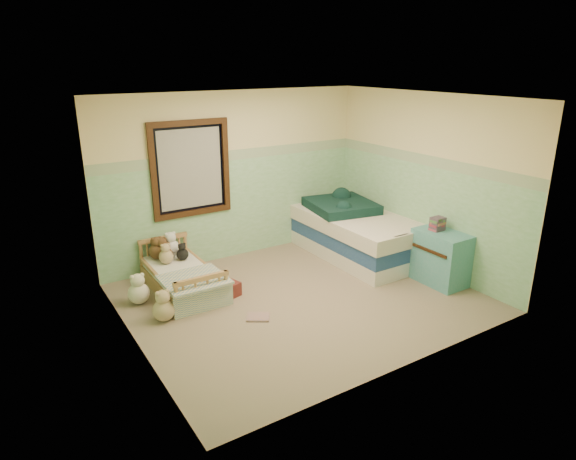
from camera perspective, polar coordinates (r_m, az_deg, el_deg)
floor at (r=6.47m, az=1.51°, el=-7.86°), size 4.20×3.60×0.02m
ceiling at (r=5.78m, az=1.74°, el=15.01°), size 4.20×3.60×0.02m
wall_back at (r=7.51m, az=-6.12°, el=6.13°), size 4.20×0.04×2.50m
wall_front at (r=4.70m, az=13.98°, el=-2.31°), size 4.20×0.04×2.50m
wall_left at (r=5.18m, az=-18.03°, el=-0.68°), size 0.04×3.60×2.50m
wall_right at (r=7.35m, az=15.39°, el=5.26°), size 0.04×3.60×2.50m
wainscot_mint at (r=7.63m, az=-5.93°, el=2.45°), size 4.20×0.01×1.50m
border_strip at (r=7.43m, az=-6.15°, el=8.55°), size 4.20×0.01×0.15m
window_frame at (r=7.16m, az=-11.07°, el=6.88°), size 1.16×0.06×1.36m
window_blinds at (r=7.17m, az=-11.10°, el=6.89°), size 0.92×0.01×1.12m
toddler_bed_frame at (r=6.79m, az=-12.01°, el=-6.00°), size 0.71×1.41×0.18m
toddler_mattress at (r=6.72m, az=-12.10°, el=-4.84°), size 0.65×1.35×0.12m
patchwork_quilt at (r=6.32m, az=-10.72°, el=-5.61°), size 0.77×0.71×0.03m
plush_bed_brown at (r=7.06m, az=-14.78°, el=-2.40°), size 0.22×0.22×0.22m
plush_bed_white at (r=7.11m, az=-13.26°, el=-2.02°), size 0.24×0.24×0.24m
plush_bed_tan at (r=6.88m, az=-13.80°, el=-3.00°), size 0.19×0.19×0.19m
plush_bed_dark at (r=6.95m, az=-12.01°, el=-2.74°), size 0.16×0.16×0.16m
plush_floor_cream at (r=6.54m, az=-16.74°, el=-6.98°), size 0.27×0.27×0.27m
plush_floor_tan at (r=6.06m, az=-14.06°, el=-8.92°), size 0.26×0.26×0.26m
twin_bed_frame at (r=7.87m, az=7.59°, el=-2.00°), size 1.10×2.20×0.22m
twin_boxspring at (r=7.80m, az=7.66°, el=-0.49°), size 1.10×2.20×0.22m
twin_mattress at (r=7.73m, az=7.73°, el=1.04°), size 1.14×2.24×0.22m
teal_blanket at (r=7.87m, az=6.12°, el=2.80°), size 1.09×1.14×0.14m
dresser at (r=7.06m, az=17.07°, el=-3.04°), size 0.45×0.73×0.73m
book_stack at (r=6.97m, az=16.78°, el=0.69°), size 0.19×0.15×0.18m
red_pillow at (r=6.52m, az=-7.00°, el=-6.80°), size 0.35×0.32×0.18m
floor_book at (r=6.00m, az=-3.44°, el=-9.95°), size 0.34×0.32×0.02m
extra_plush_0 at (r=7.01m, az=-13.74°, el=-2.69°), size 0.17×0.17×0.17m
extra_plush_1 at (r=7.04m, az=-14.19°, el=-2.45°), size 0.21×0.21×0.21m
extra_plush_2 at (r=7.10m, az=-14.92°, el=-2.39°), size 0.19×0.19×0.19m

